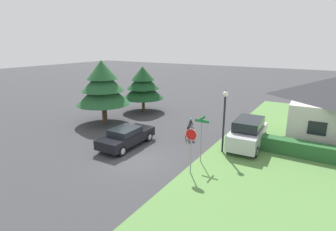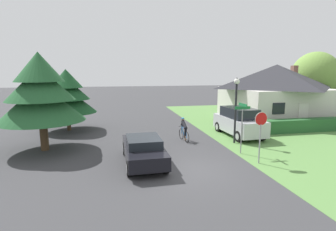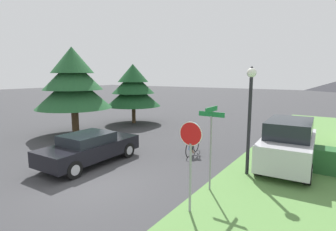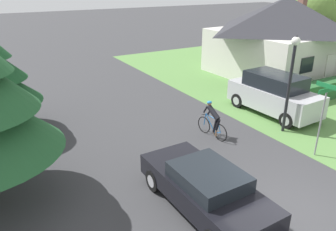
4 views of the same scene
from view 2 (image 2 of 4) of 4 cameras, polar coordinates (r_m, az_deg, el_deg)
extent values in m
plane|color=#38383A|center=(12.52, 4.08, -11.79)|extent=(140.00, 140.00, 0.00)
cube|color=#568442|center=(21.53, 31.36, -4.03)|extent=(16.00, 36.00, 0.01)
cube|color=beige|center=(26.89, 22.17, 2.37)|extent=(8.63, 7.76, 3.00)
pyramid|color=#2D2D33|center=(26.72, 22.53, 7.89)|extent=(9.32, 8.38, 2.18)
cube|color=silver|center=(24.06, 27.32, 0.02)|extent=(0.90, 0.09, 2.00)
cube|color=black|center=(22.50, 22.95, 1.42)|extent=(1.10, 0.10, 0.90)
cube|color=brown|center=(28.84, 25.79, 8.97)|extent=(0.52, 0.52, 0.80)
cube|color=#285B2D|center=(22.44, 27.21, -1.92)|extent=(11.21, 0.90, 0.98)
cube|color=black|center=(13.28, -5.39, -7.63)|extent=(1.90, 4.55, 0.64)
cube|color=black|center=(12.99, -5.34, -5.60)|extent=(1.64, 2.06, 0.41)
cylinder|color=black|center=(14.75, -9.31, -7.11)|extent=(0.24, 0.70, 0.70)
cylinder|color=#ADADB2|center=(14.75, -9.31, -7.11)|extent=(0.25, 0.41, 0.40)
cylinder|color=black|center=(14.93, -2.99, -6.79)|extent=(0.24, 0.70, 0.70)
cylinder|color=#ADADB2|center=(14.93, -2.99, -6.79)|extent=(0.25, 0.41, 0.40)
cylinder|color=black|center=(11.85, -8.40, -11.32)|extent=(0.24, 0.70, 0.70)
cylinder|color=#ADADB2|center=(11.85, -8.40, -11.32)|extent=(0.25, 0.41, 0.40)
cylinder|color=black|center=(12.06, -0.49, -10.83)|extent=(0.24, 0.70, 0.70)
cylinder|color=#ADADB2|center=(12.06, -0.49, -10.83)|extent=(0.25, 0.41, 0.40)
torus|color=black|center=(16.97, 4.11, -4.77)|extent=(0.13, 0.74, 0.74)
torus|color=black|center=(17.87, 2.89, -4.02)|extent=(0.13, 0.74, 0.74)
cylinder|color=#1E66B2|center=(17.15, 3.80, -3.99)|extent=(0.06, 0.18, 0.62)
cylinder|color=#1E66B2|center=(17.47, 3.35, -3.62)|extent=(0.11, 0.63, 0.70)
cylinder|color=#1E66B2|center=(17.34, 3.44, -2.69)|extent=(0.12, 0.74, 0.10)
cylinder|color=#1E66B2|center=(17.13, 3.90, -4.85)|extent=(0.07, 0.33, 0.16)
cylinder|color=#1E66B2|center=(16.99, 4.00, -3.90)|extent=(0.05, 0.21, 0.50)
cylinder|color=#1E66B2|center=(17.77, 2.95, -3.19)|extent=(0.05, 0.12, 0.56)
cylinder|color=black|center=(17.67, 3.00, -2.35)|extent=(0.44, 0.07, 0.02)
ellipsoid|color=black|center=(17.01, 3.90, -2.97)|extent=(0.10, 0.21, 0.05)
cylinder|color=black|center=(17.04, 3.88, -3.66)|extent=(0.14, 0.26, 0.52)
cylinder|color=black|center=(17.21, 3.73, -3.80)|extent=(0.14, 0.26, 0.68)
cylinder|color=#8C6647|center=(17.20, 3.77, -4.89)|extent=(0.08, 0.08, 0.30)
cylinder|color=#8C6647|center=(17.39, 3.79, -5.06)|extent=(0.17, 0.08, 0.21)
cylinder|color=black|center=(17.21, 3.56, -2.03)|extent=(0.30, 0.70, 0.56)
cylinder|color=black|center=(17.42, 3.23, -1.92)|extent=(0.10, 0.25, 0.35)
cylinder|color=black|center=(17.68, 3.00, -1.74)|extent=(0.10, 0.25, 0.35)
sphere|color=#8C6647|center=(17.40, 3.24, -0.79)|extent=(0.19, 0.19, 0.19)
ellipsoid|color=#267FBF|center=(17.39, 3.24, -0.63)|extent=(0.22, 0.18, 0.12)
cube|color=#B7B7BC|center=(19.34, 15.19, -1.92)|extent=(2.11, 4.67, 1.03)
cube|color=black|center=(19.24, 15.23, 0.62)|extent=(1.80, 2.82, 0.69)
cylinder|color=black|center=(20.40, 10.93, -2.42)|extent=(0.32, 0.75, 0.74)
cylinder|color=#ADADB2|center=(20.40, 10.93, -2.42)|extent=(0.32, 0.44, 0.43)
cylinder|color=black|center=(21.16, 15.05, -2.15)|extent=(0.32, 0.75, 0.74)
cylinder|color=#ADADB2|center=(21.16, 15.05, -2.15)|extent=(0.32, 0.44, 0.43)
cylinder|color=black|center=(17.71, 15.22, -4.43)|extent=(0.32, 0.75, 0.74)
cylinder|color=#ADADB2|center=(17.71, 15.22, -4.43)|extent=(0.32, 0.44, 0.43)
cylinder|color=black|center=(18.58, 19.74, -4.00)|extent=(0.32, 0.75, 0.74)
cylinder|color=#ADADB2|center=(18.58, 19.74, -4.00)|extent=(0.32, 0.44, 0.43)
cylinder|color=gray|center=(13.80, 19.33, -5.89)|extent=(0.07, 0.07, 2.00)
cylinder|color=red|center=(13.53, 19.63, -0.69)|extent=(0.63, 0.05, 0.63)
cylinder|color=silver|center=(13.53, 19.63, -0.69)|extent=(0.67, 0.05, 0.67)
cylinder|color=black|center=(17.10, 14.46, 0.32)|extent=(0.13, 0.13, 3.78)
sphere|color=white|center=(16.90, 14.75, 7.21)|extent=(0.36, 0.36, 0.36)
cone|color=black|center=(16.89, 14.78, 7.81)|extent=(0.21, 0.21, 0.14)
cylinder|color=gray|center=(15.07, 15.72, -3.38)|extent=(0.06, 0.06, 2.53)
cube|color=#197238|center=(14.84, 15.95, 1.62)|extent=(0.90, 0.03, 0.16)
cube|color=#197238|center=(14.82, 15.98, 2.24)|extent=(0.03, 0.90, 0.16)
cylinder|color=#4C3823|center=(16.91, -25.37, -3.95)|extent=(0.45, 0.45, 1.74)
cone|color=#23562D|center=(16.59, -25.85, 2.64)|extent=(4.78, 4.78, 2.17)
cone|color=#23562D|center=(16.51, -26.12, 6.31)|extent=(3.73, 3.73, 1.91)
cone|color=#23562D|center=(16.50, -26.36, 9.50)|extent=(2.68, 2.68, 1.65)
cylinder|color=#4C3823|center=(21.83, -20.80, -1.20)|extent=(0.30, 0.30, 1.40)
cone|color=#194723|center=(21.60, -21.05, 3.05)|extent=(4.33, 4.33, 1.86)
cone|color=#194723|center=(21.53, -21.20, 5.45)|extent=(3.38, 3.38, 1.63)
cone|color=#194723|center=(21.49, -21.33, 7.54)|extent=(2.43, 2.43, 1.41)
cylinder|color=#4C3823|center=(32.59, 28.91, 2.12)|extent=(0.30, 0.30, 1.98)
ellipsoid|color=olive|center=(32.40, 29.35, 7.50)|extent=(4.88, 4.88, 5.12)
camera|label=1|loc=(13.11, 83.46, 12.25)|focal=28.00mm
camera|label=3|loc=(11.55, 51.47, 2.47)|focal=28.00mm
camera|label=4|loc=(7.45, -42.43, 19.89)|focal=35.00mm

